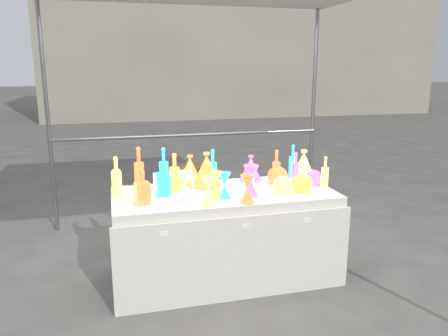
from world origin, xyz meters
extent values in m
plane|color=slate|center=(0.00, 0.00, 0.00)|extent=(80.00, 80.00, 0.00)
cylinder|color=gray|center=(-1.50, 1.50, 1.20)|extent=(0.04, 0.04, 2.40)
cylinder|color=gray|center=(1.50, 1.50, 1.20)|extent=(0.04, 0.04, 2.40)
cylinder|color=gray|center=(0.00, 1.47, 1.00)|extent=(3.00, 0.04, 0.04)
cube|color=silver|center=(0.00, 0.00, 0.38)|extent=(1.80, 0.80, 0.75)
cube|color=silver|center=(0.00, -0.42, 0.34)|extent=(1.84, 0.02, 0.68)
cube|color=white|center=(-0.55, -0.43, 0.60)|extent=(0.06, 0.00, 0.03)
cube|color=white|center=(0.05, -0.43, 0.60)|extent=(0.06, 0.00, 0.03)
cube|color=white|center=(0.55, -0.43, 0.60)|extent=(0.06, 0.00, 0.03)
cube|color=#A59E8A|center=(4.00, 14.00, 3.00)|extent=(14.00, 6.00, 6.00)
cube|color=#A7784B|center=(0.14, 2.52, 0.20)|extent=(0.66, 0.58, 0.40)
cube|color=#A7784B|center=(0.51, 2.79, 0.03)|extent=(0.68, 0.54, 0.05)
camera|label=1|loc=(-0.87, -3.33, 1.75)|focal=35.00mm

